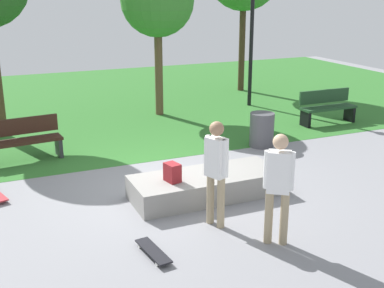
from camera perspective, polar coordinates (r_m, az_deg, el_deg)
ground_plane at (r=9.46m, az=-3.24°, el=-4.66°), size 28.00×28.00×0.00m
grass_lawn at (r=16.56m, az=-12.54°, el=4.68°), size 26.60×12.67×0.01m
concrete_ledge at (r=8.87m, az=1.63°, el=-4.73°), size 2.67×1.05×0.41m
backpack_on_ledge at (r=8.43m, az=-2.27°, el=-3.28°), size 0.26×0.32×0.32m
skater_performing_trick at (r=7.09m, az=9.89°, el=-4.25°), size 0.38×0.35×1.66m
skater_watching at (r=7.54m, az=2.78°, el=-2.55°), size 0.30×0.41×1.68m
skateboard_by_ledge at (r=7.09m, az=-4.47°, el=-12.15°), size 0.30×0.82×0.08m
park_bench_near_path at (r=14.05m, az=15.23°, el=4.22°), size 1.60×0.48×0.91m
park_bench_far_right at (r=11.18m, az=-18.87°, el=0.54°), size 1.64×0.63×0.91m
tree_leaning_ash at (r=14.25m, az=-3.99°, el=16.08°), size 2.05×2.05×4.27m
lamp_post at (r=15.53m, az=6.90°, el=13.78°), size 0.28×0.28×4.26m
trash_bin at (r=11.69m, az=8.01°, el=1.63°), size 0.57×0.57×0.80m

